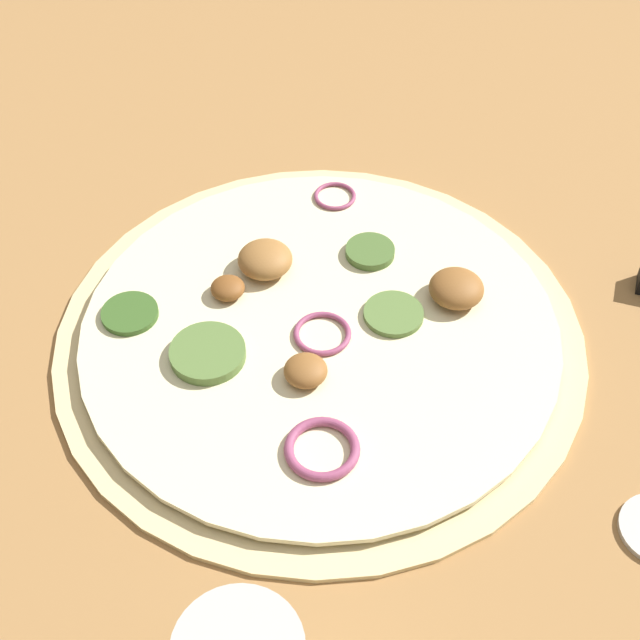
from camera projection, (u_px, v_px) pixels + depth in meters
ground_plane at (320, 338)px, 0.59m from camera, size 3.00×3.00×0.00m
pizza at (319, 330)px, 0.59m from camera, size 0.35×0.35×0.03m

